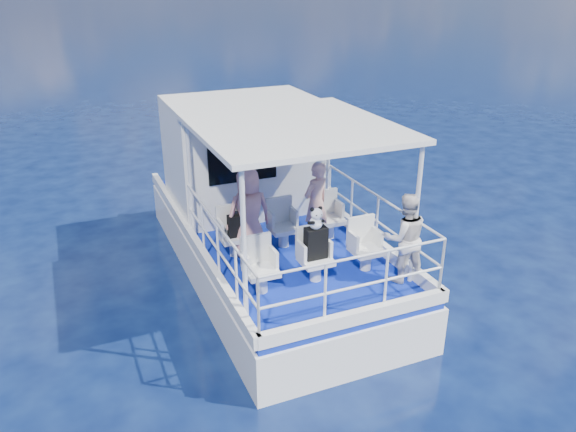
{
  "coord_description": "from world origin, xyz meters",
  "views": [
    {
      "loc": [
        -3.4,
        -8.01,
        5.31
      ],
      "look_at": [
        -0.17,
        -0.4,
        1.74
      ],
      "focal_mm": 35.0,
      "sensor_mm": 36.0,
      "label": 1
    }
  ],
  "objects_px": {
    "passenger_stbd_aft": "(405,238)",
    "panda": "(316,218)",
    "backpack_center": "(316,243)",
    "passenger_port_fwd": "(249,213)"
  },
  "relations": [
    {
      "from": "passenger_stbd_aft",
      "to": "panda",
      "type": "xyz_separation_m",
      "value": [
        -1.26,
        0.51,
        0.34
      ]
    },
    {
      "from": "passenger_stbd_aft",
      "to": "panda",
      "type": "height_order",
      "value": "passenger_stbd_aft"
    },
    {
      "from": "passenger_stbd_aft",
      "to": "backpack_center",
      "type": "distance_m",
      "value": 1.36
    },
    {
      "from": "passenger_stbd_aft",
      "to": "backpack_center",
      "type": "bearing_deg",
      "value": -8.95
    },
    {
      "from": "passenger_port_fwd",
      "to": "panda",
      "type": "bearing_deg",
      "value": 118.42
    },
    {
      "from": "backpack_center",
      "to": "panda",
      "type": "relative_size",
      "value": 1.44
    },
    {
      "from": "passenger_stbd_aft",
      "to": "panda",
      "type": "bearing_deg",
      "value": -7.71
    },
    {
      "from": "passenger_stbd_aft",
      "to": "panda",
      "type": "relative_size",
      "value": 4.1
    },
    {
      "from": "panda",
      "to": "passenger_stbd_aft",
      "type": "bearing_deg",
      "value": -21.82
    },
    {
      "from": "backpack_center",
      "to": "panda",
      "type": "distance_m",
      "value": 0.43
    }
  ]
}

